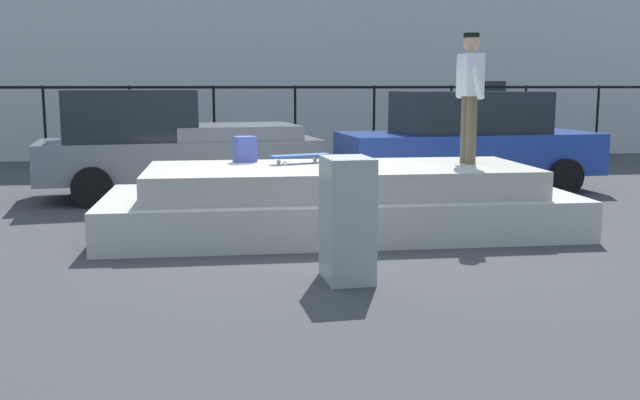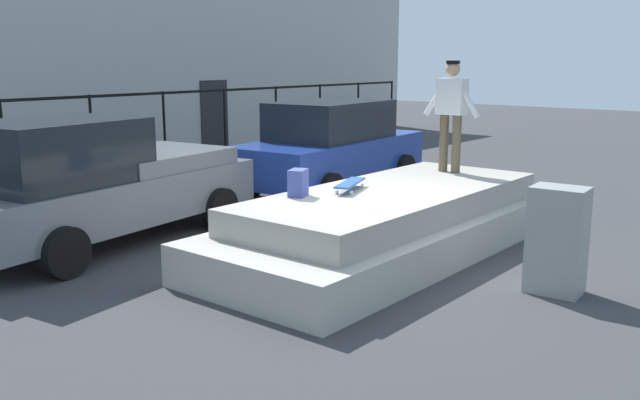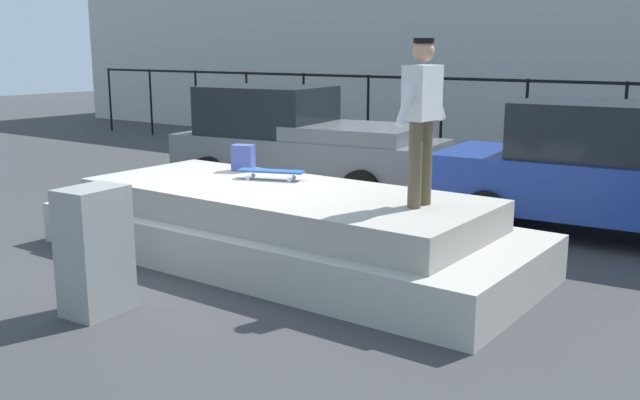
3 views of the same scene
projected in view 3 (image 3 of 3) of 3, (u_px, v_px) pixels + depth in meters
The scene contains 10 objects.
ground_plane at pixel (226, 252), 8.84m from camera, with size 60.00×60.00×0.00m, color #38383A.
concrete_ledge at pixel (282, 227), 8.47m from camera, with size 6.01×2.40×0.86m.
skateboarder at pixel (422, 110), 7.24m from camera, with size 0.24×0.96×1.71m.
skateboard at pixel (271, 172), 8.92m from camera, with size 0.86×0.48×0.12m.
backpack at pixel (243, 158), 9.55m from camera, with size 0.28×0.20×0.35m, color #3F4C99.
car_grey_pickup_near at pixel (299, 140), 12.43m from camera, with size 4.89×2.47×1.82m.
car_blue_sedan_mid at pixel (614, 171), 9.36m from camera, with size 4.70×2.34×1.78m.
utility_box at pixel (95, 251), 6.70m from camera, with size 0.44×0.60×1.22m, color gray.
fence_row at pixel (482, 107), 14.61m from camera, with size 24.06×0.06×1.89m.
warehouse_building at pixel (583, 35), 19.43m from camera, with size 32.51×8.77×5.65m.
Camera 3 is at (5.96, -6.19, 2.47)m, focal length 40.05 mm.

